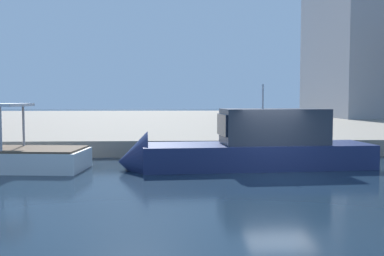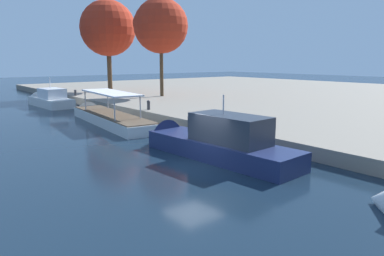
{
  "view_description": "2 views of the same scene",
  "coord_description": "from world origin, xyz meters",
  "px_view_note": "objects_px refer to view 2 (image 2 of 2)",
  "views": [
    {
      "loc": [
        -4.08,
        -16.38,
        2.93
      ],
      "look_at": [
        -3.18,
        2.67,
        1.66
      ],
      "focal_mm": 41.73,
      "sensor_mm": 36.0,
      "label": 1
    },
    {
      "loc": [
        13.99,
        -11.13,
        5.34
      ],
      "look_at": [
        -2.9,
        2.22,
        1.34
      ],
      "focal_mm": 34.35,
      "sensor_mm": 36.0,
      "label": 2
    }
  ],
  "objects_px": {
    "tour_boat_1": "(108,120)",
    "mooring_bollard_0": "(75,93)",
    "mooring_bollard_1": "(149,105)",
    "motor_yacht_2": "(212,143)",
    "tree_0": "(109,29)",
    "motor_yacht_0": "(49,102)",
    "tree_2": "(160,26)"
  },
  "relations": [
    {
      "from": "tour_boat_1",
      "to": "mooring_bollard_0",
      "type": "distance_m",
      "value": 17.51
    },
    {
      "from": "mooring_bollard_0",
      "to": "mooring_bollard_1",
      "type": "relative_size",
      "value": 0.87
    },
    {
      "from": "motor_yacht_2",
      "to": "tree_0",
      "type": "xyz_separation_m",
      "value": [
        -34.87,
        10.92,
        8.96
      ]
    },
    {
      "from": "mooring_bollard_1",
      "to": "tree_0",
      "type": "relative_size",
      "value": 0.07
    },
    {
      "from": "tour_boat_1",
      "to": "motor_yacht_0",
      "type": "bearing_deg",
      "value": 6.24
    },
    {
      "from": "motor_yacht_0",
      "to": "tree_0",
      "type": "xyz_separation_m",
      "value": [
        -5.68,
        10.81,
        9.19
      ]
    },
    {
      "from": "motor_yacht_2",
      "to": "mooring_bollard_0",
      "type": "height_order",
      "value": "motor_yacht_2"
    },
    {
      "from": "tree_0",
      "to": "tree_2",
      "type": "height_order",
      "value": "tree_0"
    },
    {
      "from": "tour_boat_1",
      "to": "motor_yacht_2",
      "type": "distance_m",
      "value": 14.01
    },
    {
      "from": "motor_yacht_0",
      "to": "tree_0",
      "type": "relative_size",
      "value": 0.68
    },
    {
      "from": "motor_yacht_0",
      "to": "motor_yacht_2",
      "type": "bearing_deg",
      "value": 176.84
    },
    {
      "from": "motor_yacht_0",
      "to": "mooring_bollard_0",
      "type": "bearing_deg",
      "value": -67.58
    },
    {
      "from": "motor_yacht_0",
      "to": "motor_yacht_2",
      "type": "relative_size",
      "value": 0.82
    },
    {
      "from": "motor_yacht_0",
      "to": "tree_0",
      "type": "height_order",
      "value": "tree_0"
    },
    {
      "from": "motor_yacht_2",
      "to": "mooring_bollard_1",
      "type": "xyz_separation_m",
      "value": [
        -13.8,
        4.35,
        0.55
      ]
    },
    {
      "from": "motor_yacht_2",
      "to": "mooring_bollard_0",
      "type": "bearing_deg",
      "value": -11.57
    },
    {
      "from": "tour_boat_1",
      "to": "tree_2",
      "type": "distance_m",
      "value": 18.11
    },
    {
      "from": "motor_yacht_2",
      "to": "tour_boat_1",
      "type": "bearing_deg",
      "value": -5.41
    },
    {
      "from": "mooring_bollard_0",
      "to": "tree_2",
      "type": "relative_size",
      "value": 0.06
    },
    {
      "from": "motor_yacht_0",
      "to": "mooring_bollard_1",
      "type": "distance_m",
      "value": 15.98
    },
    {
      "from": "motor_yacht_2",
      "to": "tree_2",
      "type": "xyz_separation_m",
      "value": [
        -23.91,
        12.38,
        8.71
      ]
    },
    {
      "from": "mooring_bollard_0",
      "to": "tree_0",
      "type": "xyz_separation_m",
      "value": [
        -3.8,
        6.84,
        8.47
      ]
    },
    {
      "from": "tree_0",
      "to": "mooring_bollard_0",
      "type": "bearing_deg",
      "value": -60.96
    },
    {
      "from": "mooring_bollard_1",
      "to": "motor_yacht_0",
      "type": "bearing_deg",
      "value": -164.58
    },
    {
      "from": "mooring_bollard_0",
      "to": "mooring_bollard_1",
      "type": "bearing_deg",
      "value": 0.91
    },
    {
      "from": "motor_yacht_0",
      "to": "tour_boat_1",
      "type": "height_order",
      "value": "motor_yacht_0"
    },
    {
      "from": "mooring_bollard_1",
      "to": "tree_2",
      "type": "xyz_separation_m",
      "value": [
        -10.11,
        8.03,
        8.16
      ]
    },
    {
      "from": "mooring_bollard_0",
      "to": "tree_2",
      "type": "xyz_separation_m",
      "value": [
        7.16,
        8.3,
        8.22
      ]
    },
    {
      "from": "tree_0",
      "to": "tour_boat_1",
      "type": "bearing_deg",
      "value": -26.92
    },
    {
      "from": "tree_2",
      "to": "tree_0",
      "type": "bearing_deg",
      "value": -172.42
    },
    {
      "from": "motor_yacht_0",
      "to": "mooring_bollard_0",
      "type": "distance_m",
      "value": 4.45
    },
    {
      "from": "mooring_bollard_1",
      "to": "tree_0",
      "type": "bearing_deg",
      "value": 162.68
    }
  ]
}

